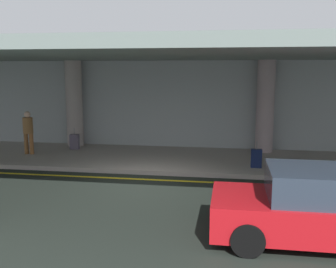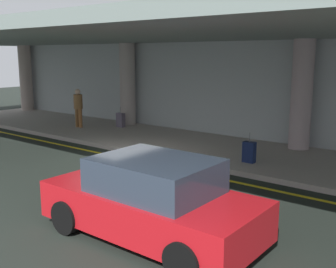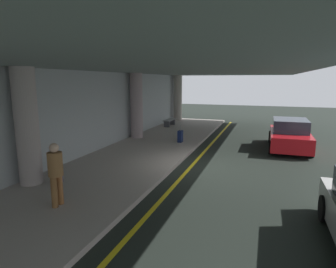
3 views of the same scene
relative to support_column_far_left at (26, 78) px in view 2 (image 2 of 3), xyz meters
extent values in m
plane|color=black|center=(12.00, -4.76, -1.97)|extent=(60.00, 60.00, 0.00)
cube|color=#AFA39B|center=(12.00, -1.66, -1.90)|extent=(26.00, 4.20, 0.15)
cube|color=yellow|center=(12.00, -4.28, -1.97)|extent=(26.00, 0.14, 0.01)
cylinder|color=#B49F96|center=(0.00, 0.00, 0.00)|extent=(0.70, 0.70, 3.65)
cylinder|color=#B2A4A0|center=(8.00, 0.00, 0.00)|extent=(0.70, 0.70, 3.65)
cylinder|color=#B19C9F|center=(16.00, 0.00, 0.00)|extent=(0.70, 0.70, 3.65)
cube|color=gray|center=(12.00, -2.16, 1.97)|extent=(28.00, 13.20, 0.30)
cube|color=#AAB2B4|center=(12.00, 0.59, -0.07)|extent=(26.00, 0.30, 3.80)
cube|color=red|center=(16.35, -8.16, -1.42)|extent=(4.10, 1.80, 0.70)
cube|color=#2D3847|center=(16.45, -8.16, -0.77)|extent=(2.10, 1.60, 0.60)
cylinder|color=black|center=(17.70, -7.31, -1.65)|extent=(0.64, 0.22, 0.64)
cylinder|color=black|center=(17.70, -9.01, -1.65)|extent=(0.64, 0.22, 0.64)
cylinder|color=black|center=(15.00, -7.31, -1.65)|extent=(0.64, 0.22, 0.64)
cylinder|color=black|center=(15.00, -9.01, -1.65)|extent=(0.64, 0.22, 0.64)
cylinder|color=brown|center=(6.76, -1.94, -1.42)|extent=(0.16, 0.16, 0.82)
cylinder|color=#9C6133|center=(6.98, -1.94, -1.42)|extent=(0.16, 0.16, 0.82)
cylinder|color=olive|center=(6.87, -1.94, -0.69)|extent=(0.38, 0.38, 0.62)
sphere|color=beige|center=(6.87, -1.94, -0.26)|extent=(0.24, 0.24, 0.24)
cube|color=#131F4A|center=(15.54, -2.74, -1.51)|extent=(0.36, 0.22, 0.62)
cylinder|color=slate|center=(15.54, -2.74, -1.06)|extent=(0.02, 0.02, 0.28)
cube|color=#5C5265|center=(8.26, -0.76, -1.51)|extent=(0.36, 0.22, 0.62)
cylinder|color=slate|center=(8.26, -0.76, -1.06)|extent=(0.02, 0.02, 0.28)
camera|label=1|loc=(14.62, -15.92, 1.43)|focal=41.81mm
camera|label=2|loc=(20.94, -13.49, 1.32)|focal=43.85mm
camera|label=3|loc=(1.04, -7.00, 1.43)|focal=30.96mm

